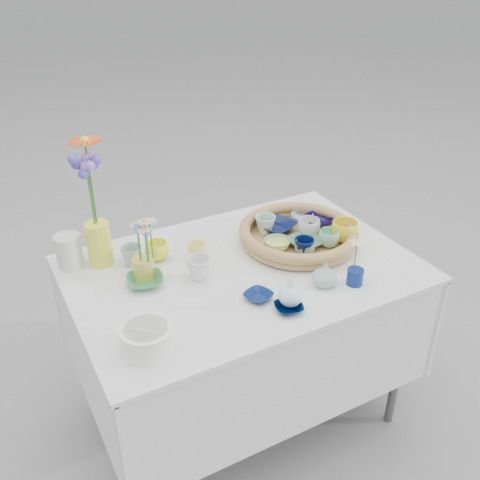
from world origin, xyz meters
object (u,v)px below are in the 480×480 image
bud_vase_seafoam (325,274)px  wicker_tray (298,235)px  tall_vase_yellow (99,244)px  display_table (242,412)px

bud_vase_seafoam → wicker_tray: bearing=73.6°
tall_vase_yellow → wicker_tray: bearing=-17.0°
display_table → wicker_tray: size_ratio=2.66×
display_table → tall_vase_yellow: bearing=148.9°
bud_vase_seafoam → tall_vase_yellow: tall_vase_yellow is taller
display_table → bud_vase_seafoam: 0.87m
wicker_tray → tall_vase_yellow: 0.77m
bud_vase_seafoam → tall_vase_yellow: size_ratio=0.54×
display_table → bud_vase_seafoam: (0.19, -0.24, 0.81)m
display_table → bud_vase_seafoam: size_ratio=13.86×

